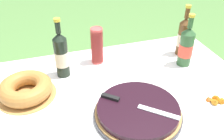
{
  "coord_description": "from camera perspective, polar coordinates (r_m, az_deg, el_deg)",
  "views": [
    {
      "loc": [
        -0.24,
        -0.95,
        1.56
      ],
      "look_at": [
        0.09,
        0.14,
        0.79
      ],
      "focal_mm": 40.0,
      "sensor_mm": 36.0,
      "label": 1
    }
  ],
  "objects": [
    {
      "name": "serving_knife",
      "position": [
        1.15,
        4.66,
        -7.75
      ],
      "size": [
        0.3,
        0.27,
        0.01
      ],
      "rotation": [
        0.0,
        0.0,
        5.55
      ],
      "color": "silver",
      "rests_on": "berry_tart"
    },
    {
      "name": "cider_bottle_amber",
      "position": [
        1.65,
        15.97,
        7.4
      ],
      "size": [
        0.07,
        0.07,
        0.33
      ],
      "color": "brown",
      "rests_on": "tablecloth"
    },
    {
      "name": "snack_plate_near",
      "position": [
        1.34,
        22.49,
        -6.61
      ],
      "size": [
        0.21,
        0.21,
        0.05
      ],
      "color": "white",
      "rests_on": "tablecloth"
    },
    {
      "name": "cup_stack",
      "position": [
        1.5,
        -3.45,
        5.55
      ],
      "size": [
        0.07,
        0.07,
        0.23
      ],
      "color": "#E04C47",
      "rests_on": "tablecloth"
    },
    {
      "name": "bundt_cake",
      "position": [
        1.34,
        -19.12,
        -4.05
      ],
      "size": [
        0.3,
        0.3,
        0.09
      ],
      "color": "#B78447",
      "rests_on": "tablecloth"
    },
    {
      "name": "berry_tart",
      "position": [
        1.17,
        5.94,
        -9.4
      ],
      "size": [
        0.41,
        0.41,
        0.06
      ],
      "color": "#38383D",
      "rests_on": "tablecloth"
    },
    {
      "name": "garden_table",
      "position": [
        1.33,
        -2.09,
        -8.59
      ],
      "size": [
        1.64,
        1.01,
        0.72
      ],
      "color": "#A87A47",
      "rests_on": "ground_plane"
    },
    {
      "name": "cider_bottle_green",
      "position": [
        1.54,
        16.59,
        5.13
      ],
      "size": [
        0.08,
        0.08,
        0.32
      ],
      "color": "#2D562D",
      "rests_on": "tablecloth"
    },
    {
      "name": "juice_bottle_red",
      "position": [
        1.4,
        -11.49,
        3.41
      ],
      "size": [
        0.08,
        0.08,
        0.34
      ],
      "color": "black",
      "rests_on": "tablecloth"
    },
    {
      "name": "tablecloth",
      "position": [
        1.29,
        -2.14,
        -6.83
      ],
      "size": [
        1.65,
        1.02,
        0.1
      ],
      "color": "white",
      "rests_on": "garden_table"
    }
  ]
}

